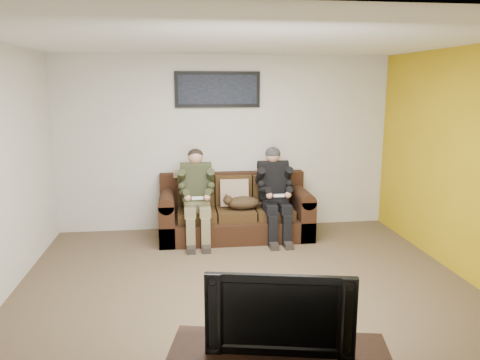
{
  "coord_description": "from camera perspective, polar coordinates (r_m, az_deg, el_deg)",
  "views": [
    {
      "loc": [
        -0.68,
        -4.72,
        2.17
      ],
      "look_at": [
        0.08,
        1.2,
        0.95
      ],
      "focal_mm": 35.0,
      "sensor_mm": 36.0,
      "label": 1
    }
  ],
  "objects": [
    {
      "name": "person_right",
      "position": [
        6.67,
        4.24,
        -1.01
      ],
      "size": [
        0.51,
        0.86,
        1.29
      ],
      "color": "black",
      "rests_on": "sofa"
    },
    {
      "name": "sofa",
      "position": [
        6.85,
        -0.67,
        -4.02
      ],
      "size": [
        2.15,
        0.93,
        0.88
      ],
      "color": "black",
      "rests_on": "ground"
    },
    {
      "name": "person_left",
      "position": [
        6.54,
        -5.33,
        -1.31
      ],
      "size": [
        0.51,
        0.87,
        1.29
      ],
      "color": "olive",
      "rests_on": "sofa"
    },
    {
      "name": "cat",
      "position": [
        6.63,
        0.22,
        -2.77
      ],
      "size": [
        0.66,
        0.26,
        0.24
      ],
      "color": "#47321C",
      "rests_on": "sofa"
    },
    {
      "name": "throw_pillow",
      "position": [
        6.81,
        -0.72,
        -1.55
      ],
      "size": [
        0.41,
        0.2,
        0.41
      ],
      "primitive_type": "cube",
      "rotation": [
        -0.21,
        0.0,
        0.0
      ],
      "color": "#A1846A",
      "rests_on": "sofa"
    },
    {
      "name": "television",
      "position": [
        3.19,
        4.87,
        -15.39
      ],
      "size": [
        0.97,
        0.32,
        0.55
      ],
      "primitive_type": "imported",
      "rotation": [
        0.0,
        0.0,
        -0.21
      ],
      "color": "black",
      "rests_on": "tv_stand"
    },
    {
      "name": "wall_back",
      "position": [
        7.06,
        -1.77,
        4.47
      ],
      "size": [
        5.0,
        0.0,
        5.0
      ],
      "primitive_type": "plane",
      "rotation": [
        1.57,
        0.0,
        0.0
      ],
      "color": "beige",
      "rests_on": "ground"
    },
    {
      "name": "floor",
      "position": [
        5.24,
        0.77,
        -12.91
      ],
      "size": [
        5.0,
        5.0,
        0.0
      ],
      "primitive_type": "plane",
      "color": "brown",
      "rests_on": "ground"
    },
    {
      "name": "ceiling",
      "position": [
        4.79,
        0.86,
        16.68
      ],
      "size": [
        5.0,
        5.0,
        0.0
      ],
      "primitive_type": "plane",
      "rotation": [
        3.14,
        0.0,
        0.0
      ],
      "color": "silver",
      "rests_on": "ground"
    },
    {
      "name": "framed_poster",
      "position": [
        6.96,
        -2.75,
        10.96
      ],
      "size": [
        1.25,
        0.05,
        0.52
      ],
      "color": "black",
      "rests_on": "wall_back"
    },
    {
      "name": "wall_front",
      "position": [
        2.71,
        7.61,
        -7.35
      ],
      "size": [
        5.0,
        0.0,
        5.0
      ],
      "primitive_type": "plane",
      "rotation": [
        -1.57,
        0.0,
        0.0
      ],
      "color": "beige",
      "rests_on": "ground"
    },
    {
      "name": "accent_wall_right",
      "position": [
        5.75,
        26.19,
        1.65
      ],
      "size": [
        0.0,
        4.5,
        4.5
      ],
      "primitive_type": "plane",
      "rotation": [
        1.57,
        0.0,
        -1.57
      ],
      "color": "gold",
      "rests_on": "ground"
    },
    {
      "name": "wall_right",
      "position": [
        5.76,
        26.28,
        1.65
      ],
      "size": [
        0.0,
        4.5,
        4.5
      ],
      "primitive_type": "plane",
      "rotation": [
        1.57,
        0.0,
        -1.57
      ],
      "color": "beige",
      "rests_on": "ground"
    },
    {
      "name": "throw_blanket",
      "position": [
        6.94,
        -6.3,
        0.78
      ],
      "size": [
        0.44,
        0.22,
        0.08
      ],
      "primitive_type": "cube",
      "color": "tan",
      "rests_on": "sofa"
    }
  ]
}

